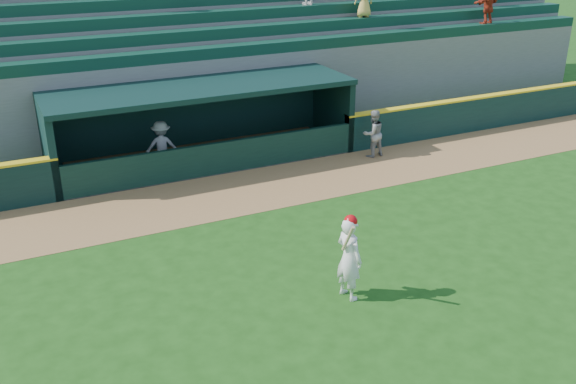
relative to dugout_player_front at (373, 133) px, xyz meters
name	(u,v)px	position (x,y,z in m)	size (l,w,h in m)	color
ground	(320,272)	(-5.06, -5.83, -0.77)	(120.00, 120.00, 0.00)	#1A4611
warning_track	(237,193)	(-5.06, -0.93, -0.76)	(40.00, 3.00, 0.01)	olive
field_wall_right	(524,107)	(7.19, 0.72, -0.17)	(15.50, 0.30, 1.20)	black
wall_stripe_right	(527,90)	(7.19, 0.72, 0.46)	(15.50, 0.32, 0.06)	yellow
dugout_player_front	(373,133)	(0.00, 0.00, 0.00)	(0.75, 0.58, 1.54)	gray
dugout_player_inside	(162,146)	(-6.46, 1.69, 0.01)	(1.01, 0.58, 1.57)	#A6A6A1
dugout	(200,118)	(-5.06, 2.18, 0.59)	(9.40, 2.80, 2.46)	#60615C
stands	(159,58)	(-5.03, 6.74, 1.63)	(34.50, 6.31, 7.54)	slate
batter_at_plate	(349,257)	(-5.00, -6.92, 0.15)	(0.55, 0.84, 1.86)	white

